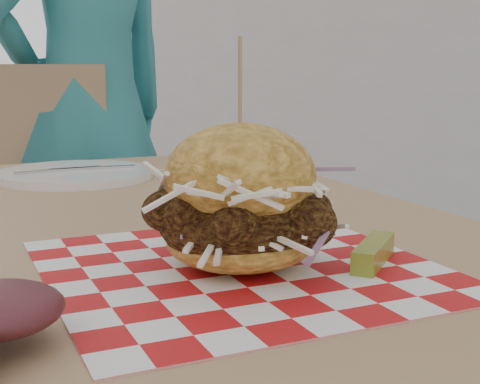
{
  "coord_description": "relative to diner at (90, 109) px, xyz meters",
  "views": [
    {
      "loc": [
        0.14,
        -0.66,
        0.94
      ],
      "look_at": [
        0.39,
        -0.1,
        0.82
      ],
      "focal_mm": 50.0,
      "sensor_mm": 36.0,
      "label": 1
    }
  ],
  "objects": [
    {
      "name": "patio_chair",
      "position": [
        -0.15,
        -0.14,
        -0.27
      ],
      "size": [
        0.52,
        0.53,
        0.95
      ],
      "rotation": [
        0.0,
        0.0,
        -0.28
      ],
      "color": "tan",
      "rests_on": "ground"
    },
    {
      "name": "place_setting",
      "position": [
        -0.18,
        -0.71,
        -0.07
      ],
      "size": [
        0.27,
        0.27,
        0.02
      ],
      "color": "white",
      "rests_on": "patio_table"
    },
    {
      "name": "diner",
      "position": [
        0.0,
        0.0,
        0.0
      ],
      "size": [
        0.71,
        0.61,
        1.65
      ],
      "primitive_type": "imported",
      "rotation": [
        0.0,
        0.0,
        3.57
      ],
      "color": "teal",
      "rests_on": "ground"
    },
    {
      "name": "sandwich",
      "position": [
        -0.14,
        -1.32,
        -0.01
      ],
      "size": [
        0.19,
        0.19,
        0.22
      ],
      "color": "gold",
      "rests_on": "paper_liner"
    },
    {
      "name": "pickle_spear",
      "position": [
        -0.01,
        -1.36,
        -0.06
      ],
      "size": [
        0.09,
        0.08,
        0.02
      ],
      "primitive_type": "cube",
      "rotation": [
        0.0,
        0.0,
        0.73
      ],
      "color": "olive",
      "rests_on": "paper_liner"
    },
    {
      "name": "kraft_tray",
      "position": [
        0.12,
        -0.74,
        -0.05
      ],
      "size": [
        0.15,
        0.12,
        0.06
      ],
      "color": "olive",
      "rests_on": "patio_table"
    },
    {
      "name": "patio_table",
      "position": [
        -0.18,
        -1.08,
        -0.16
      ],
      "size": [
        0.8,
        1.2,
        0.75
      ],
      "color": "tan",
      "rests_on": "ground"
    },
    {
      "name": "paper_liner",
      "position": [
        -0.14,
        -1.32,
        -0.08
      ],
      "size": [
        0.36,
        0.36,
        0.0
      ],
      "primitive_type": "cube",
      "color": "red",
      "rests_on": "patio_table"
    }
  ]
}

